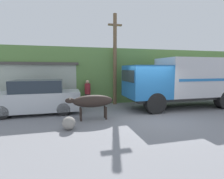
# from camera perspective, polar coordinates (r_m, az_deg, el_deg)

# --- Properties ---
(ground_plane) EXTENTS (60.00, 60.00, 0.00)m
(ground_plane) POSITION_cam_1_polar(r_m,az_deg,el_deg) (9.05, 13.36, -8.65)
(ground_plane) COLOR gray
(hillside_embankment) EXTENTS (32.00, 5.40, 3.78)m
(hillside_embankment) POSITION_cam_1_polar(r_m,az_deg,el_deg) (14.87, 1.59, 4.86)
(hillside_embankment) COLOR #608C47
(hillside_embankment) RESTS_ON ground_plane
(building_backdrop) EXTENTS (6.02, 2.70, 2.79)m
(building_backdrop) POSITION_cam_1_polar(r_m,az_deg,el_deg) (12.97, -24.54, 1.86)
(building_backdrop) COLOR #B2BCAD
(building_backdrop) RESTS_ON ground_plane
(cargo_truck) EXTENTS (7.42, 2.31, 3.01)m
(cargo_truck) POSITION_cam_1_polar(r_m,az_deg,el_deg) (11.63, 23.30, 2.95)
(cargo_truck) COLOR #2D2D2D
(cargo_truck) RESTS_ON ground_plane
(brown_cow) EXTENTS (2.21, 0.58, 1.16)m
(brown_cow) POSITION_cam_1_polar(r_m,az_deg,el_deg) (8.22, -6.48, -3.89)
(brown_cow) COLOR #2D231E
(brown_cow) RESTS_ON ground_plane
(parked_suv) EXTENTS (4.52, 1.80, 1.79)m
(parked_suv) POSITION_cam_1_polar(r_m,az_deg,el_deg) (10.10, -23.40, -2.45)
(parked_suv) COLOR silver
(parked_suv) RESTS_ON ground_plane
(pedestrian_on_hill) EXTENTS (0.40, 0.40, 1.67)m
(pedestrian_on_hill) POSITION_cam_1_polar(r_m,az_deg,el_deg) (11.36, -7.97, -0.76)
(pedestrian_on_hill) COLOR #38332D
(pedestrian_on_hill) RESTS_ON ground_plane
(utility_pole) EXTENTS (0.90, 0.24, 5.91)m
(utility_pole) POSITION_cam_1_polar(r_m,az_deg,el_deg) (11.69, 0.96, 10.12)
(utility_pole) COLOR brown
(utility_pole) RESTS_ON ground_plane
(roadside_rock) EXTENTS (0.52, 0.52, 0.52)m
(roadside_rock) POSITION_cam_1_polar(r_m,az_deg,el_deg) (7.16, -13.90, -10.62)
(roadside_rock) COLOR gray
(roadside_rock) RESTS_ON ground_plane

